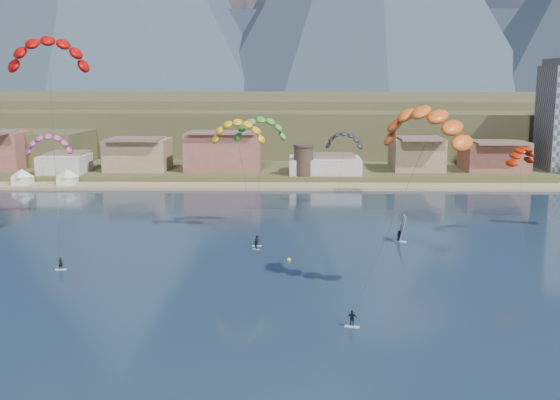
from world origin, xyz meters
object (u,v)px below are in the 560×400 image
watchtower (304,160)px  windsurfer (400,233)px  kitesurfer_green (260,126)px  kitesurfer_yellow (238,128)px  kitesurfer_red (48,49)px  kitesurfer_orange (425,121)px  buoy (289,260)px

watchtower → windsurfer: (16.07, -67.91, -4.89)m
watchtower → kitesurfer_green: (-9.15, -58.16, 13.39)m
kitesurfer_green → kitesurfer_yellow: bearing=-136.7°
kitesurfer_yellow → kitesurfer_green: size_ratio=0.99×
watchtower → kitesurfer_red: 89.53m
kitesurfer_orange → watchtower: bearing=98.2°
kitesurfer_red → windsurfer: kitesurfer_red is taller
watchtower → kitesurfer_green: kitesurfer_green is taller
watchtower → kitesurfer_orange: 100.10m
kitesurfer_red → kitesurfer_orange: 62.22m
watchtower → windsurfer: watchtower is taller
watchtower → buoy: bearing=-92.5°
kitesurfer_yellow → kitesurfer_green: 5.29m
windsurfer → buoy: (-19.66, -13.04, -1.37)m
kitesurfer_yellow → buoy: kitesurfer_yellow is taller
buoy → kitesurfer_yellow: bearing=116.2°
kitesurfer_red → kitesurfer_green: 39.44m
watchtower → kitesurfer_yellow: size_ratio=0.37×
kitesurfer_yellow → kitesurfer_green: bearing=43.3°
watchtower → kitesurfer_orange: (14.00, -97.67, 16.88)m
watchtower → kitesurfer_red: size_ratio=0.23×
watchtower → buoy: 81.27m
watchtower → windsurfer: bearing=-76.7°
kitesurfer_green → windsurfer: (25.22, -9.75, -18.28)m
watchtower → kitesurfer_yellow: bearing=-101.9°
kitesurfer_red → kitesurfer_yellow: 34.83m
kitesurfer_green → kitesurfer_red: bearing=-154.7°
kitesurfer_orange → kitesurfer_green: 45.92m
windsurfer → buoy: bearing=-146.4°
kitesurfer_red → kitesurfer_orange: size_ratio=1.31×
kitesurfer_yellow → kitesurfer_orange: size_ratio=0.83×
windsurfer → kitesurfer_green: bearing=158.9°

